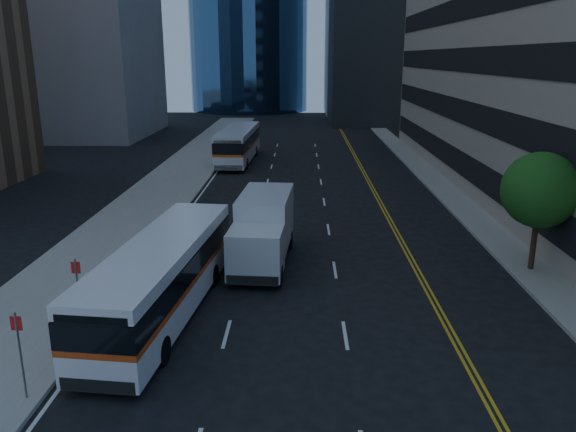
% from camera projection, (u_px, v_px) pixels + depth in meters
% --- Properties ---
extents(ground, '(160.00, 160.00, 0.00)m').
position_uv_depth(ground, '(334.00, 367.00, 16.93)').
color(ground, black).
rests_on(ground, ground).
extents(sidewalk_west, '(5.00, 90.00, 0.15)m').
position_uv_depth(sidewalk_west, '(172.00, 183.00, 41.18)').
color(sidewalk_west, gray).
rests_on(sidewalk_west, ground).
extents(sidewalk_east, '(2.00, 90.00, 0.15)m').
position_uv_depth(sidewalk_east, '(438.00, 184.00, 40.76)').
color(sidewalk_east, gray).
rests_on(sidewalk_east, ground).
extents(street_tree, '(3.20, 3.20, 5.10)m').
position_uv_depth(street_tree, '(540.00, 190.00, 23.43)').
color(street_tree, '#332114').
rests_on(street_tree, sidewalk_east).
extents(bus_front, '(3.44, 10.98, 2.78)m').
position_uv_depth(bus_front, '(163.00, 276.00, 19.90)').
color(bus_front, silver).
rests_on(bus_front, ground).
extents(bus_rear, '(2.95, 11.53, 2.95)m').
position_uv_depth(bus_rear, '(238.00, 144.00, 49.59)').
color(bus_rear, silver).
rests_on(bus_rear, ground).
extents(box_truck, '(2.64, 6.54, 3.06)m').
position_uv_depth(box_truck, '(263.00, 229.00, 24.98)').
color(box_truck, silver).
rests_on(box_truck, ground).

